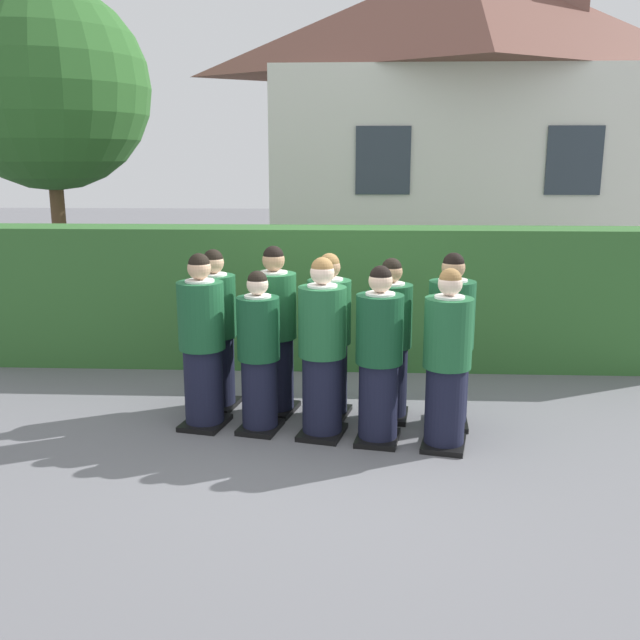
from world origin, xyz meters
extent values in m
plane|color=slate|center=(0.00, 0.00, 0.00)|extent=(60.00, 60.00, 0.00)
cylinder|color=black|center=(-1.12, 0.21, 0.39)|extent=(0.37, 0.37, 0.78)
cube|color=black|center=(-1.12, 0.21, 0.03)|extent=(0.48, 0.56, 0.05)
cylinder|color=#19512D|center=(-1.12, 0.21, 1.10)|extent=(0.44, 0.44, 0.64)
cylinder|color=white|center=(-1.12, 0.21, 1.43)|extent=(0.27, 0.27, 0.03)
cube|color=navy|center=(-1.07, 0.41, 1.23)|extent=(0.04, 0.02, 0.28)
sphere|color=tan|center=(-1.12, 0.21, 1.55)|extent=(0.22, 0.22, 0.22)
sphere|color=black|center=(-1.12, 0.21, 1.59)|extent=(0.20, 0.20, 0.20)
cylinder|color=black|center=(-0.57, 0.12, 0.36)|extent=(0.34, 0.34, 0.71)
cube|color=black|center=(-0.57, 0.12, 0.03)|extent=(0.45, 0.51, 0.05)
cylinder|color=#144728|center=(-0.57, 0.12, 1.00)|extent=(0.40, 0.40, 0.59)
cylinder|color=white|center=(-0.57, 0.12, 1.30)|extent=(0.25, 0.25, 0.03)
cube|color=#236038|center=(-0.52, 0.30, 1.12)|extent=(0.04, 0.02, 0.26)
sphere|color=beige|center=(-0.57, 0.12, 1.42)|extent=(0.20, 0.20, 0.20)
sphere|color=black|center=(-0.57, 0.12, 1.45)|extent=(0.18, 0.18, 0.18)
cylinder|color=black|center=(0.03, 0.02, 0.39)|extent=(0.37, 0.37, 0.78)
cube|color=black|center=(0.03, 0.02, 0.03)|extent=(0.49, 0.56, 0.05)
cylinder|color=#1E5B33|center=(0.03, 0.02, 1.10)|extent=(0.44, 0.44, 0.64)
cylinder|color=white|center=(0.03, 0.02, 1.42)|extent=(0.27, 0.27, 0.03)
cube|color=gold|center=(0.08, 0.22, 1.23)|extent=(0.04, 0.02, 0.28)
sphere|color=beige|center=(0.03, 0.02, 1.55)|extent=(0.22, 0.22, 0.22)
sphere|color=olive|center=(0.03, 0.02, 1.59)|extent=(0.20, 0.20, 0.20)
cube|color=white|center=(0.10, 0.29, 1.00)|extent=(0.15, 0.04, 0.20)
cylinder|color=black|center=(0.55, -0.10, 0.38)|extent=(0.36, 0.36, 0.75)
cube|color=black|center=(0.55, -0.10, 0.03)|extent=(0.45, 0.52, 0.05)
cylinder|color=#144728|center=(0.55, -0.10, 1.06)|extent=(0.42, 0.42, 0.62)
cylinder|color=white|center=(0.55, -0.10, 1.38)|extent=(0.26, 0.26, 0.03)
cube|color=gold|center=(0.58, 0.10, 1.19)|extent=(0.04, 0.02, 0.27)
sphere|color=beige|center=(0.55, -0.10, 1.50)|extent=(0.21, 0.21, 0.21)
sphere|color=black|center=(0.55, -0.10, 1.54)|extent=(0.20, 0.20, 0.20)
cube|color=white|center=(0.60, 0.17, 0.97)|extent=(0.15, 0.03, 0.20)
cylinder|color=black|center=(1.14, -0.20, 0.38)|extent=(0.36, 0.36, 0.75)
cube|color=black|center=(1.14, -0.20, 0.03)|extent=(0.47, 0.54, 0.05)
cylinder|color=#1E5B33|center=(1.14, -0.20, 1.06)|extent=(0.42, 0.42, 0.62)
cylinder|color=white|center=(1.14, -0.20, 1.37)|extent=(0.26, 0.26, 0.03)
cube|color=navy|center=(1.18, -0.01, 1.18)|extent=(0.04, 0.02, 0.27)
sphere|color=beige|center=(1.14, -0.20, 1.50)|extent=(0.21, 0.21, 0.21)
sphere|color=olive|center=(1.14, -0.20, 1.53)|extent=(0.20, 0.20, 0.20)
cube|color=white|center=(1.20, 0.06, 0.97)|extent=(0.15, 0.04, 0.20)
cylinder|color=black|center=(-1.09, 0.74, 0.38)|extent=(0.37, 0.37, 0.76)
cube|color=black|center=(-1.09, 0.74, 0.03)|extent=(0.46, 0.54, 0.05)
cylinder|color=#19512D|center=(-1.09, 0.74, 1.08)|extent=(0.43, 0.43, 0.63)
cylinder|color=white|center=(-1.09, 0.74, 1.40)|extent=(0.27, 0.27, 0.03)
cube|color=#236038|center=(-1.06, 0.94, 1.21)|extent=(0.04, 0.02, 0.28)
sphere|color=tan|center=(-1.09, 0.74, 1.52)|extent=(0.22, 0.22, 0.22)
sphere|color=black|center=(-1.09, 0.74, 1.56)|extent=(0.20, 0.20, 0.20)
cylinder|color=black|center=(-0.47, 0.63, 0.39)|extent=(0.38, 0.38, 0.79)
cube|color=black|center=(-0.47, 0.63, 0.03)|extent=(0.50, 0.57, 0.05)
cylinder|color=#1E5B33|center=(-0.47, 0.63, 1.11)|extent=(0.45, 0.45, 0.65)
cylinder|color=white|center=(-0.47, 0.63, 1.44)|extent=(0.28, 0.28, 0.03)
cube|color=gold|center=(-0.42, 0.83, 1.24)|extent=(0.04, 0.02, 0.29)
sphere|color=tan|center=(-0.47, 0.63, 1.57)|extent=(0.22, 0.22, 0.22)
sphere|color=black|center=(-0.47, 0.63, 1.61)|extent=(0.20, 0.20, 0.20)
cube|color=white|center=(-0.41, 0.90, 1.02)|extent=(0.15, 0.04, 0.20)
cylinder|color=black|center=(0.08, 0.54, 0.38)|extent=(0.36, 0.36, 0.76)
cube|color=black|center=(0.08, 0.54, 0.03)|extent=(0.48, 0.55, 0.05)
cylinder|color=#1E5B33|center=(0.08, 0.54, 1.07)|extent=(0.43, 0.43, 0.63)
cylinder|color=white|center=(0.08, 0.54, 1.39)|extent=(0.27, 0.27, 0.03)
cube|color=navy|center=(0.12, 0.74, 1.20)|extent=(0.04, 0.02, 0.28)
sphere|color=tan|center=(0.08, 0.54, 1.52)|extent=(0.21, 0.21, 0.21)
sphere|color=olive|center=(0.08, 0.54, 1.55)|extent=(0.20, 0.20, 0.20)
cylinder|color=black|center=(0.68, 0.50, 0.37)|extent=(0.36, 0.36, 0.74)
cube|color=black|center=(0.68, 0.50, 0.03)|extent=(0.43, 0.51, 0.05)
cylinder|color=#19512D|center=(0.68, 0.50, 1.05)|extent=(0.42, 0.42, 0.61)
cylinder|color=white|center=(0.68, 0.50, 1.36)|extent=(0.26, 0.26, 0.03)
cube|color=navy|center=(0.70, 0.70, 1.17)|extent=(0.04, 0.02, 0.27)
sphere|color=tan|center=(0.68, 0.50, 1.48)|extent=(0.21, 0.21, 0.21)
sphere|color=black|center=(0.68, 0.50, 1.52)|extent=(0.19, 0.19, 0.19)
cube|color=white|center=(0.71, 0.77, 0.96)|extent=(0.15, 0.03, 0.20)
cylinder|color=black|center=(1.24, 0.35, 0.39)|extent=(0.37, 0.37, 0.78)
cube|color=black|center=(1.24, 0.35, 0.03)|extent=(0.43, 0.52, 0.05)
cylinder|color=#19512D|center=(1.24, 0.35, 1.10)|extent=(0.44, 0.44, 0.64)
cylinder|color=white|center=(1.24, 0.35, 1.43)|extent=(0.27, 0.27, 0.03)
cube|color=gold|center=(1.26, 0.56, 1.23)|extent=(0.04, 0.02, 0.28)
sphere|color=tan|center=(1.24, 0.35, 1.55)|extent=(0.22, 0.22, 0.22)
sphere|color=black|center=(1.24, 0.35, 1.59)|extent=(0.20, 0.20, 0.20)
cube|color=#33662D|center=(0.00, 2.36, 0.86)|extent=(8.72, 0.70, 1.73)
cube|color=silver|center=(2.33, 7.70, 2.02)|extent=(6.88, 4.01, 4.04)
pyramid|color=brown|center=(2.33, 7.70, 5.07)|extent=(7.29, 4.25, 2.06)
cube|color=brown|center=(4.23, 7.70, 5.17)|extent=(0.50, 0.50, 1.86)
cube|color=#2D3842|center=(0.79, 5.67, 2.50)|extent=(0.90, 0.04, 1.10)
cube|color=#2D3842|center=(3.88, 5.67, 2.50)|extent=(0.90, 0.04, 1.10)
cylinder|color=brown|center=(-4.79, 5.81, 1.05)|extent=(0.24, 0.24, 2.10)
sphere|color=#2D6028|center=(-4.79, 5.81, 3.68)|extent=(3.36, 3.36, 3.36)
camera|label=1|loc=(0.30, -6.18, 2.55)|focal=39.44mm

